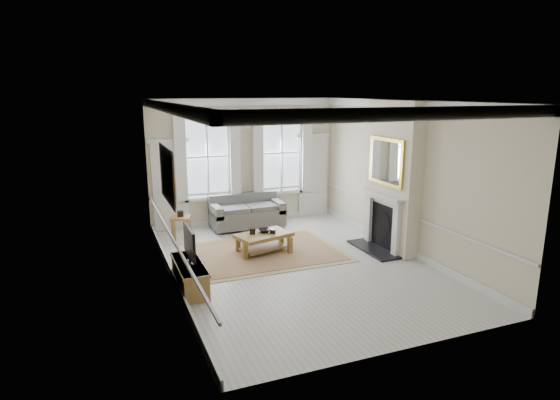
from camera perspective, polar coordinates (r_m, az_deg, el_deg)
name	(u,v)px	position (r m, az deg, el deg)	size (l,w,h in m)	color
floor	(297,265)	(9.98, 2.13, -7.89)	(7.20, 7.20, 0.00)	#B7B5AD
ceiling	(299,101)	(9.32, 2.31, 12.02)	(7.20, 7.20, 0.00)	white
back_wall	(245,162)	(12.83, -4.29, 4.69)	(5.20, 5.20, 0.00)	beige
left_wall	(168,196)	(8.80, -13.47, 0.43)	(7.20, 7.20, 0.00)	beige
right_wall	(405,177)	(10.80, 14.96, 2.67)	(7.20, 7.20, 0.00)	beige
window_left	(207,157)	(12.49, -8.86, 5.26)	(1.26, 0.20, 2.20)	#B2BCC6
window_right	(281,153)	(13.10, 0.17, 5.79)	(1.26, 0.20, 2.20)	#B2BCC6
door_left	(170,187)	(12.44, -13.24, 1.53)	(0.90, 0.08, 2.30)	silver
door_right	(313,177)	(13.63, 4.07, 2.85)	(0.90, 0.08, 2.30)	silver
painting	(167,175)	(9.03, -13.62, 3.01)	(0.05, 1.66, 1.06)	#BD7420
chimney_breast	(393,177)	(10.86, 13.59, 2.80)	(0.35, 1.70, 3.38)	beige
hearth	(373,249)	(11.04, 11.31, -5.91)	(0.55, 1.50, 0.05)	black
fireplace	(382,219)	(10.94, 12.35, -2.26)	(0.21, 1.45, 1.33)	silver
mirror	(386,162)	(10.68, 12.75, 4.58)	(0.06, 1.26, 1.06)	gold
sofa	(246,214)	(12.60, -4.11, -1.67)	(1.91, 0.93, 0.87)	#555553
side_table	(181,221)	(11.85, -12.03, -2.48)	(0.57, 0.57, 0.56)	brown
rug	(264,252)	(10.69, -1.98, -6.37)	(3.50, 2.60, 0.02)	#A67D56
coffee_table	(264,237)	(10.57, -1.99, -4.52)	(1.36, 1.00, 0.46)	brown
ceramic_pot_a	(252,231)	(10.49, -3.38, -3.82)	(0.13, 0.13, 0.13)	black
ceramic_pot_b	(273,231)	(10.55, -0.88, -3.81)	(0.13, 0.13, 0.09)	black
bowl	(264,230)	(10.64, -1.93, -3.73)	(0.30, 0.30, 0.07)	black
tv_stand	(190,276)	(8.92, -10.94, -9.06)	(0.45, 1.39, 0.50)	brown
tv	(190,243)	(8.70, -10.97, -5.12)	(0.08, 0.90, 0.68)	black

